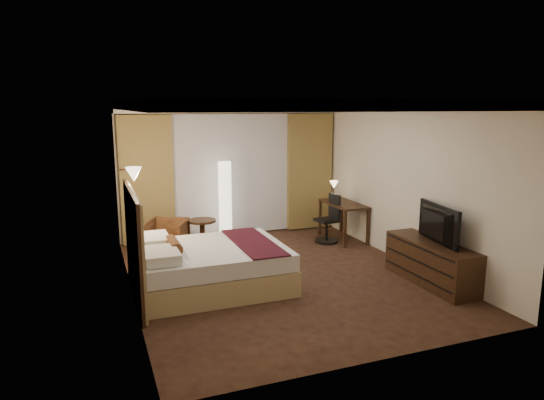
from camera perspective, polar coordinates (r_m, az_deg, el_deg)
name	(u,v)px	position (r m, az deg, el deg)	size (l,w,h in m)	color
floor	(281,276)	(7.72, 1.07, -8.95)	(4.50, 5.50, 0.01)	black
ceiling	(282,101)	(7.25, 1.15, 11.53)	(4.50, 5.50, 0.01)	white
back_wall	(231,170)	(9.94, -4.84, 3.56)	(4.50, 0.02, 2.70)	white
left_wall	(128,202)	(6.86, -16.60, -0.24)	(0.02, 5.50, 2.70)	white
right_wall	(405,183)	(8.46, 15.40, 1.88)	(0.02, 5.50, 2.70)	white
crown_molding	(282,105)	(7.25, 1.15, 11.06)	(4.50, 5.50, 0.12)	black
soffit	(234,108)	(9.62, -4.54, 10.78)	(4.50, 0.50, 0.20)	white
curtain_sheer	(232,175)	(9.88, -4.70, 2.93)	(2.48, 0.04, 2.45)	silver
curtain_left_drape	(147,180)	(9.49, -14.51, 2.28)	(1.00, 0.14, 2.45)	#A6934C
curtain_right_drape	(309,172)	(10.42, 4.42, 3.35)	(1.00, 0.14, 2.45)	#A6934C
wall_sconce	(134,174)	(7.59, -15.97, 2.91)	(0.24, 0.24, 0.24)	white
bed	(212,267)	(7.24, -7.08, -7.78)	(2.14, 1.67, 0.63)	white
headboard	(134,245)	(6.95, -15.87, -5.16)	(0.12, 1.97, 1.50)	tan
armchair	(167,235)	(8.95, -12.25, -4.05)	(0.67, 0.63, 0.69)	#512618
side_table	(203,235)	(9.12, -8.18, -4.04)	(0.51, 0.51, 0.56)	black
floor_lamp	(225,202)	(9.48, -5.53, -0.20)	(0.34, 0.34, 1.59)	white
desk	(343,221)	(9.75, 8.36, -2.49)	(0.55, 1.14, 0.75)	black
desk_lamp	(334,191)	(10.01, 7.28, 1.06)	(0.18, 0.18, 0.34)	#FFD899
office_chair	(327,218)	(9.51, 6.46, -2.18)	(0.46, 0.46, 0.95)	black
dresser	(431,263)	(7.72, 18.20, -7.01)	(0.50, 1.64, 0.64)	black
television	(432,222)	(7.54, 18.31, -2.52)	(1.06, 0.61, 0.14)	black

